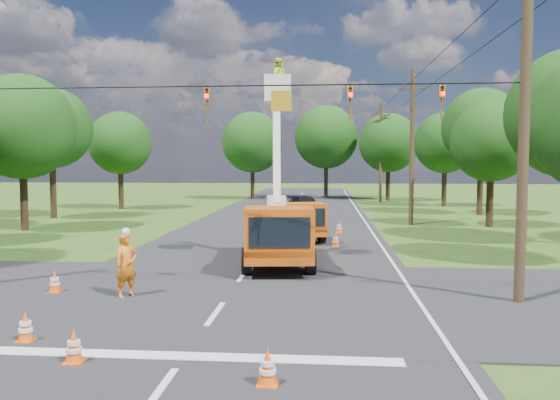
# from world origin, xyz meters

# --- Properties ---
(ground) EXTENTS (140.00, 140.00, 0.00)m
(ground) POSITION_xyz_m (0.00, 20.00, 0.00)
(ground) COLOR #255319
(ground) RESTS_ON ground
(road_main) EXTENTS (12.00, 100.00, 0.06)m
(road_main) POSITION_xyz_m (0.00, 20.00, 0.00)
(road_main) COLOR black
(road_main) RESTS_ON ground
(road_cross) EXTENTS (56.00, 10.00, 0.07)m
(road_cross) POSITION_xyz_m (0.00, 2.00, 0.00)
(road_cross) COLOR black
(road_cross) RESTS_ON ground
(stop_bar) EXTENTS (9.00, 0.45, 0.02)m
(stop_bar) POSITION_xyz_m (0.00, -3.20, 0.00)
(stop_bar) COLOR silver
(stop_bar) RESTS_ON ground
(edge_line) EXTENTS (0.12, 90.00, 0.02)m
(edge_line) POSITION_xyz_m (5.60, 20.00, 0.00)
(edge_line) COLOR silver
(edge_line) RESTS_ON ground
(bucket_truck) EXTENTS (3.19, 6.80, 8.16)m
(bucket_truck) POSITION_xyz_m (1.03, 7.21, 1.70)
(bucket_truck) COLOR #CC480E
(bucket_truck) RESTS_ON ground
(second_truck) EXTENTS (3.28, 5.79, 2.05)m
(second_truck) POSITION_xyz_m (1.45, 14.35, 1.07)
(second_truck) COLOR #CC480E
(second_truck) RESTS_ON ground
(ground_worker) EXTENTS (0.82, 0.85, 1.96)m
(ground_worker) POSITION_xyz_m (-3.04, 1.68, 0.98)
(ground_worker) COLOR #D85012
(ground_worker) RESTS_ON ground
(distant_car) EXTENTS (3.19, 4.93, 1.56)m
(distant_car) POSITION_xyz_m (1.35, 27.70, 0.78)
(distant_car) COLOR black
(distant_car) RESTS_ON ground
(traffic_cone_0) EXTENTS (0.38, 0.38, 0.71)m
(traffic_cone_0) POSITION_xyz_m (-2.14, -3.69, 0.36)
(traffic_cone_0) COLOR #FF580D
(traffic_cone_0) RESTS_ON ground
(traffic_cone_1) EXTENTS (0.38, 0.38, 0.71)m
(traffic_cone_1) POSITION_xyz_m (1.87, -4.46, 0.36)
(traffic_cone_1) COLOR #FF580D
(traffic_cone_1) RESTS_ON ground
(traffic_cone_2) EXTENTS (0.38, 0.38, 0.71)m
(traffic_cone_2) POSITION_xyz_m (0.25, 8.51, 0.36)
(traffic_cone_2) COLOR #FF580D
(traffic_cone_2) RESTS_ON ground
(traffic_cone_3) EXTENTS (0.38, 0.38, 0.71)m
(traffic_cone_3) POSITION_xyz_m (3.41, 11.80, 0.36)
(traffic_cone_3) COLOR #FF580D
(traffic_cone_3) RESTS_ON ground
(traffic_cone_4) EXTENTS (0.38, 0.38, 0.71)m
(traffic_cone_4) POSITION_xyz_m (-5.47, 2.03, 0.36)
(traffic_cone_4) COLOR #FF580D
(traffic_cone_4) RESTS_ON ground
(traffic_cone_7) EXTENTS (0.38, 0.38, 0.71)m
(traffic_cone_7) POSITION_xyz_m (3.71, 17.07, 0.36)
(traffic_cone_7) COLOR #FF580D
(traffic_cone_7) RESTS_ON ground
(traffic_cone_8) EXTENTS (0.38, 0.38, 0.71)m
(traffic_cone_8) POSITION_xyz_m (-3.83, -2.50, 0.36)
(traffic_cone_8) COLOR #FF580D
(traffic_cone_8) RESTS_ON ground
(pole_right_near) EXTENTS (1.80, 0.30, 10.00)m
(pole_right_near) POSITION_xyz_m (8.50, 2.00, 5.11)
(pole_right_near) COLOR #4C3823
(pole_right_near) RESTS_ON ground
(pole_right_mid) EXTENTS (1.80, 0.30, 10.00)m
(pole_right_mid) POSITION_xyz_m (8.50, 22.00, 5.11)
(pole_right_mid) COLOR #4C3823
(pole_right_mid) RESTS_ON ground
(pole_right_far) EXTENTS (1.80, 0.30, 10.00)m
(pole_right_far) POSITION_xyz_m (8.50, 42.00, 5.11)
(pole_right_far) COLOR #4C3823
(pole_right_far) RESTS_ON ground
(signal_span) EXTENTS (18.00, 0.29, 1.07)m
(signal_span) POSITION_xyz_m (2.23, 1.99, 5.88)
(signal_span) COLOR black
(signal_span) RESTS_ON ground
(tree_left_d) EXTENTS (6.20, 6.20, 9.24)m
(tree_left_d) POSITION_xyz_m (-15.00, 17.00, 6.12)
(tree_left_d) COLOR #382616
(tree_left_d) RESTS_ON ground
(tree_left_e) EXTENTS (5.80, 5.80, 9.41)m
(tree_left_e) POSITION_xyz_m (-16.80, 24.00, 6.49)
(tree_left_e) COLOR #382616
(tree_left_e) RESTS_ON ground
(tree_left_f) EXTENTS (5.40, 5.40, 8.40)m
(tree_left_f) POSITION_xyz_m (-14.80, 32.00, 5.69)
(tree_left_f) COLOR #382616
(tree_left_f) RESTS_ON ground
(tree_right_c) EXTENTS (5.00, 5.00, 7.83)m
(tree_right_c) POSITION_xyz_m (13.20, 21.00, 5.31)
(tree_right_c) COLOR #382616
(tree_right_c) RESTS_ON ground
(tree_right_d) EXTENTS (6.00, 6.00, 9.70)m
(tree_right_d) POSITION_xyz_m (14.80, 29.00, 6.68)
(tree_right_d) COLOR #382616
(tree_right_d) RESTS_ON ground
(tree_right_e) EXTENTS (5.60, 5.60, 8.63)m
(tree_right_e) POSITION_xyz_m (13.80, 37.00, 5.81)
(tree_right_e) COLOR #382616
(tree_right_e) RESTS_ON ground
(tree_far_a) EXTENTS (6.60, 6.60, 9.50)m
(tree_far_a) POSITION_xyz_m (-5.00, 45.00, 6.19)
(tree_far_a) COLOR #382616
(tree_far_a) RESTS_ON ground
(tree_far_b) EXTENTS (7.00, 7.00, 10.32)m
(tree_far_b) POSITION_xyz_m (3.00, 47.00, 6.81)
(tree_far_b) COLOR #382616
(tree_far_b) RESTS_ON ground
(tree_far_c) EXTENTS (6.20, 6.20, 9.18)m
(tree_far_c) POSITION_xyz_m (9.50, 44.00, 6.06)
(tree_far_c) COLOR #382616
(tree_far_c) RESTS_ON ground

